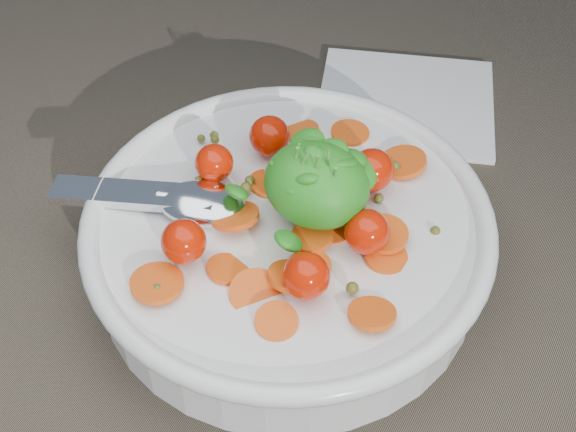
% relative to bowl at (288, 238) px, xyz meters
% --- Properties ---
extents(ground, '(6.00, 6.00, 0.00)m').
position_rel_bowl_xyz_m(ground, '(-0.02, 0.02, -0.03)').
color(ground, brown).
rests_on(ground, ground).
extents(bowl, '(0.31, 0.29, 0.12)m').
position_rel_bowl_xyz_m(bowl, '(0.00, 0.00, 0.00)').
color(bowl, white).
rests_on(bowl, ground).
extents(napkin, '(0.19, 0.18, 0.01)m').
position_rel_bowl_xyz_m(napkin, '(0.00, 0.21, -0.03)').
color(napkin, white).
rests_on(napkin, ground).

